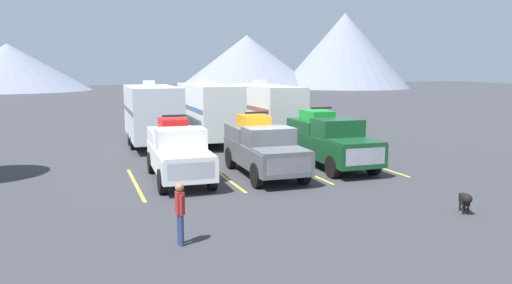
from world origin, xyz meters
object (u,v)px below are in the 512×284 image
(pickup_truck_a, at_px, (178,151))
(camper_trailer_b, at_px, (208,109))
(pickup_truck_c, at_px, (329,140))
(dog, at_px, (465,200))
(camper_trailer_a, at_px, (152,112))
(pickup_truck_b, at_px, (262,147))
(person_a, at_px, (180,210))
(camper_trailer_c, at_px, (266,109))

(pickup_truck_a, distance_m, camper_trailer_b, 9.81)
(pickup_truck_c, bearing_deg, dog, -87.55)
(camper_trailer_a, bearing_deg, dog, -66.88)
(camper_trailer_b, bearing_deg, camper_trailer_a, -174.75)
(pickup_truck_b, xyz_separation_m, camper_trailer_b, (0.17, 9.35, 0.80))
(pickup_truck_b, bearing_deg, camper_trailer_a, 109.45)
(pickup_truck_b, xyz_separation_m, dog, (3.78, -7.30, -0.73))
(person_a, height_order, dog, person_a)
(pickup_truck_a, relative_size, dog, 6.99)
(camper_trailer_c, bearing_deg, camper_trailer_b, 173.96)
(camper_trailer_a, height_order, person_a, camper_trailer_a)
(dog, bearing_deg, pickup_truck_a, 133.76)
(pickup_truck_a, xyz_separation_m, pickup_truck_c, (6.92, 0.28, 0.05))
(camper_trailer_c, relative_size, dog, 11.62)
(camper_trailer_b, height_order, camper_trailer_c, camper_trailer_b)
(pickup_truck_c, xyz_separation_m, camper_trailer_c, (0.23, 8.42, 0.72))
(camper_trailer_c, height_order, dog, camper_trailer_c)
(pickup_truck_b, height_order, camper_trailer_b, camper_trailer_b)
(pickup_truck_b, height_order, dog, pickup_truck_b)
(person_a, bearing_deg, camper_trailer_a, 84.05)
(pickup_truck_b, height_order, person_a, pickup_truck_b)
(camper_trailer_b, relative_size, dog, 11.56)
(pickup_truck_b, distance_m, person_a, 8.42)
(pickup_truck_a, xyz_separation_m, pickup_truck_b, (3.48, -0.28, 0.01))
(pickup_truck_a, distance_m, pickup_truck_b, 3.49)
(pickup_truck_a, xyz_separation_m, camper_trailer_a, (0.28, 8.76, 0.79))
(pickup_truck_c, bearing_deg, pickup_truck_b, -170.86)
(dog, bearing_deg, pickup_truck_b, 117.40)
(camper_trailer_a, height_order, camper_trailer_b, camper_trailer_b)
(pickup_truck_b, xyz_separation_m, camper_trailer_a, (-3.19, 9.04, 0.78))
(camper_trailer_a, xyz_separation_m, dog, (6.98, -16.34, -1.51))
(pickup_truck_a, distance_m, camper_trailer_c, 11.29)
(pickup_truck_c, bearing_deg, camper_trailer_a, 128.04)
(pickup_truck_b, xyz_separation_m, pickup_truck_c, (3.45, 0.55, 0.04))
(dog, bearing_deg, camper_trailer_a, 113.12)
(pickup_truck_b, relative_size, camper_trailer_b, 0.62)
(camper_trailer_c, xyz_separation_m, person_a, (-8.53, -15.86, -1.02))
(camper_trailer_b, bearing_deg, camper_trailer_c, -6.04)
(dog, bearing_deg, pickup_truck_c, 92.45)
(camper_trailer_a, distance_m, camper_trailer_b, 3.38)
(pickup_truck_a, xyz_separation_m, camper_trailer_c, (7.16, 8.70, 0.77))
(pickup_truck_b, relative_size, pickup_truck_c, 0.94)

